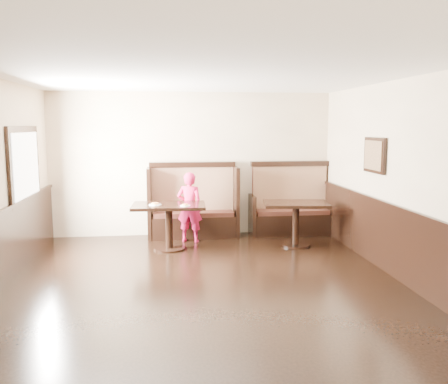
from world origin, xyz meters
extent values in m
plane|color=black|center=(0.00, 0.00, 0.00)|extent=(7.00, 7.00, 0.00)
plane|color=beige|center=(0.00, 3.50, 1.40)|extent=(5.50, 0.00, 5.50)
plane|color=beige|center=(0.00, -3.50, 1.40)|extent=(5.50, 0.00, 5.50)
plane|color=beige|center=(2.75, 0.00, 1.40)|extent=(0.00, 7.00, 7.00)
plane|color=white|center=(0.00, 0.00, 2.80)|extent=(7.00, 7.00, 0.00)
cube|color=black|center=(2.72, 0.00, 0.50)|extent=(0.05, 6.90, 1.00)
cube|color=black|center=(-2.71, 1.90, 1.55)|extent=(0.05, 1.50, 1.20)
cube|color=white|center=(-2.69, 1.90, 1.55)|extent=(0.01, 1.30, 1.00)
cube|color=black|center=(2.71, 1.20, 1.70)|extent=(0.04, 0.70, 0.55)
cube|color=olive|center=(2.69, 1.20, 1.70)|extent=(0.01, 0.60, 0.45)
cube|color=black|center=(0.00, 3.22, 0.21)|extent=(1.60, 0.50, 0.42)
cube|color=#391A12|center=(0.00, 3.22, 0.46)|extent=(1.54, 0.46, 0.09)
cube|color=#45100D|center=(0.00, 3.43, 0.90)|extent=(1.60, 0.12, 0.92)
cube|color=black|center=(0.00, 3.43, 1.40)|extent=(1.68, 0.16, 0.10)
cube|color=black|center=(-0.84, 3.32, 0.68)|extent=(0.07, 0.72, 1.36)
cube|color=black|center=(0.84, 3.32, 0.68)|extent=(0.07, 0.72, 1.36)
cube|color=black|center=(1.95, 3.22, 0.21)|extent=(1.50, 0.50, 0.42)
cube|color=#391A12|center=(1.95, 3.22, 0.46)|extent=(1.44, 0.46, 0.09)
cube|color=#45100D|center=(1.95, 3.43, 0.90)|extent=(1.50, 0.12, 0.92)
cube|color=black|center=(1.95, 3.43, 1.40)|extent=(1.58, 0.16, 0.10)
cube|color=black|center=(1.16, 3.32, 0.40)|extent=(0.07, 0.72, 0.80)
cube|color=black|center=(2.74, 3.32, 0.40)|extent=(0.07, 0.72, 0.80)
cube|color=black|center=(-0.47, 2.34, 0.78)|extent=(1.29, 0.84, 0.05)
cylinder|color=black|center=(-0.47, 2.34, 0.38)|extent=(0.13, 0.13, 0.73)
cylinder|color=black|center=(-0.47, 2.34, 0.02)|extent=(0.55, 0.55, 0.03)
cube|color=black|center=(1.79, 2.33, 0.77)|extent=(1.23, 0.89, 0.05)
cylinder|color=black|center=(1.79, 2.33, 0.37)|extent=(0.12, 0.12, 0.72)
cylinder|color=black|center=(1.79, 2.33, 0.02)|extent=(0.54, 0.54, 0.03)
imported|color=#CB1548|center=(-0.09, 2.86, 0.65)|extent=(0.55, 0.44, 1.31)
cylinder|color=white|center=(-0.71, 2.30, 0.81)|extent=(0.22, 0.22, 0.01)
cylinder|color=tan|center=(-0.71, 2.30, 0.82)|extent=(0.13, 0.13, 0.02)
cylinder|color=#EABA54|center=(-0.71, 2.30, 0.84)|extent=(0.12, 0.12, 0.01)
cylinder|color=white|center=(-0.20, 2.15, 0.81)|extent=(0.18, 0.18, 0.01)
cylinder|color=tan|center=(-0.20, 2.15, 0.82)|extent=(0.11, 0.11, 0.01)
cylinder|color=#EABA54|center=(-0.20, 2.15, 0.83)|extent=(0.10, 0.10, 0.01)
camera|label=1|loc=(-0.50, -5.82, 2.16)|focal=38.00mm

